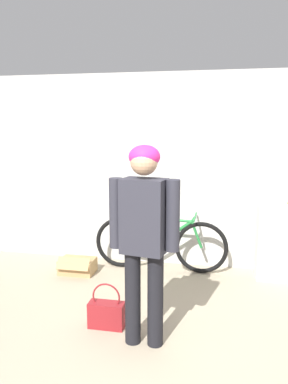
{
  "coord_description": "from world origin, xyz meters",
  "views": [
    {
      "loc": [
        0.36,
        -2.26,
        1.9
      ],
      "look_at": [
        -0.23,
        0.72,
        1.36
      ],
      "focal_mm": 35.0,
      "sensor_mm": 36.0,
      "label": 1
    }
  ],
  "objects_px": {
    "person": "(144,227)",
    "handbag": "(106,313)",
    "bicycle": "(160,244)",
    "cardboard_box": "(77,266)"
  },
  "relations": [
    {
      "from": "person",
      "to": "bicycle",
      "type": "relative_size",
      "value": 0.99
    },
    {
      "from": "person",
      "to": "handbag",
      "type": "bearing_deg",
      "value": 163.92
    },
    {
      "from": "bicycle",
      "to": "cardboard_box",
      "type": "bearing_deg",
      "value": -162.53
    },
    {
      "from": "person",
      "to": "cardboard_box",
      "type": "distance_m",
      "value": 2.07
    },
    {
      "from": "bicycle",
      "to": "cardboard_box",
      "type": "xyz_separation_m",
      "value": [
        -1.04,
        -0.32,
        -0.27
      ]
    },
    {
      "from": "handbag",
      "to": "cardboard_box",
      "type": "xyz_separation_m",
      "value": [
        -0.77,
        1.22,
        -0.04
      ]
    },
    {
      "from": "bicycle",
      "to": "handbag",
      "type": "distance_m",
      "value": 1.58
    },
    {
      "from": "handbag",
      "to": "cardboard_box",
      "type": "bearing_deg",
      "value": 122.08
    },
    {
      "from": "person",
      "to": "bicycle",
      "type": "height_order",
      "value": "person"
    },
    {
      "from": "bicycle",
      "to": "handbag",
      "type": "height_order",
      "value": "bicycle"
    }
  ]
}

